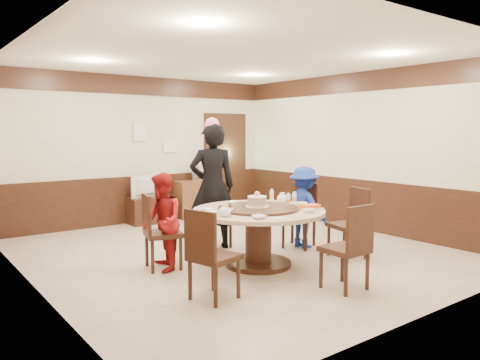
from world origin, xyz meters
TOP-DOWN VIEW (x-y plane):
  - room at (0.01, 0.01)m, footprint 6.00×6.04m
  - banquet_table at (-0.18, -0.74)m, footprint 1.72×1.72m
  - chair_0 at (0.96, -0.33)m, footprint 0.59×0.58m
  - chair_1 at (0.01, 0.52)m, footprint 0.59×0.59m
  - chair_2 at (-1.25, -0.08)m, footprint 0.54×0.54m
  - chair_3 at (-1.35, -1.41)m, footprint 0.54×0.53m
  - chair_4 at (0.02, -2.04)m, footprint 0.44×0.45m
  - chair_5 at (1.10, -1.17)m, footprint 0.54×0.53m
  - person_standing at (-0.13, 0.42)m, footprint 0.81×0.69m
  - person_red at (-1.28, -0.17)m, footprint 0.64×0.72m
  - person_blue at (1.01, -0.38)m, footprint 0.55×0.85m
  - birthday_cake at (-0.18, -0.71)m, footprint 0.31×0.31m
  - teapot_left at (-0.83, -0.90)m, footprint 0.17×0.15m
  - teapot_right at (0.44, -0.51)m, footprint 0.17×0.15m
  - bowl_0 at (-0.76, -0.42)m, footprint 0.14×0.14m
  - bowl_1 at (0.18, -1.30)m, footprint 0.15×0.15m
  - bowl_2 at (-0.59, -1.25)m, footprint 0.16×0.16m
  - bowl_3 at (0.48, -0.87)m, footprint 0.15×0.15m
  - bowl_4 at (-0.89, -0.68)m, footprint 0.17×0.17m
  - saucer_near at (-0.43, -1.39)m, footprint 0.18×0.18m
  - saucer_far at (0.27, -0.24)m, footprint 0.18×0.18m
  - shrimp_platter at (0.36, -1.14)m, footprint 0.30×0.20m
  - bottle_0 at (0.31, -0.78)m, footprint 0.06×0.06m
  - bottle_1 at (0.48, -0.72)m, footprint 0.06×0.06m
  - bottle_2 at (0.42, -0.30)m, footprint 0.06×0.06m
  - tv_stand at (-0.01, 2.75)m, footprint 0.85×0.45m
  - television at (-0.01, 2.75)m, footprint 0.74×0.21m
  - side_cabinet at (1.00, 2.78)m, footprint 0.80×0.40m
  - thermos at (1.01, 2.78)m, footprint 0.15×0.15m
  - notice_left at (-0.10, 2.96)m, footprint 0.25×0.00m
  - notice_right at (0.55, 2.96)m, footprint 0.30×0.00m

SIDE VIEW (x-z plane):
  - tv_stand at x=-0.01m, z-range 0.00..0.50m
  - chair_0 at x=0.96m, z-range -0.18..0.79m
  - chair_1 at x=0.01m, z-range -0.18..0.79m
  - chair_2 at x=-1.25m, z-range -0.18..0.79m
  - chair_3 at x=-1.35m, z-range -0.18..0.79m
  - chair_4 at x=0.02m, z-range -0.18..0.79m
  - chair_5 at x=1.10m, z-range -0.18..0.79m
  - side_cabinet at x=1.00m, z-range 0.00..0.75m
  - banquet_table at x=-0.18m, z-range 0.14..0.92m
  - person_blue at x=1.01m, z-range 0.00..1.23m
  - person_red at x=-1.28m, z-range 0.00..1.25m
  - television at x=-0.01m, z-range 0.50..0.92m
  - saucer_near at x=-0.43m, z-range 0.75..0.76m
  - saucer_far at x=0.27m, z-range 0.75..0.76m
  - bowl_0 at x=-0.76m, z-range 0.75..0.78m
  - bowl_2 at x=-0.59m, z-range 0.75..0.79m
  - bowl_4 at x=-0.89m, z-range 0.75..0.79m
  - bowl_1 at x=0.18m, z-range 0.75..0.80m
  - bowl_3 at x=0.48m, z-range 0.75..0.80m
  - shrimp_platter at x=0.36m, z-range 0.75..0.81m
  - teapot_left at x=-0.83m, z-range 0.75..0.87m
  - teapot_right at x=0.44m, z-range 0.75..0.87m
  - bottle_0 at x=0.31m, z-range 0.75..0.91m
  - bottle_1 at x=0.48m, z-range 0.75..0.91m
  - bottle_2 at x=0.42m, z-range 0.75..0.91m
  - birthday_cake at x=-0.18m, z-range 0.75..0.95m
  - person_standing at x=-0.13m, z-range 0.00..1.87m
  - thermos at x=1.01m, z-range 0.75..1.13m
  - room at x=0.01m, z-range -0.34..2.50m
  - notice_right at x=0.55m, z-range 1.34..1.56m
  - notice_left at x=-0.10m, z-range 1.57..1.93m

